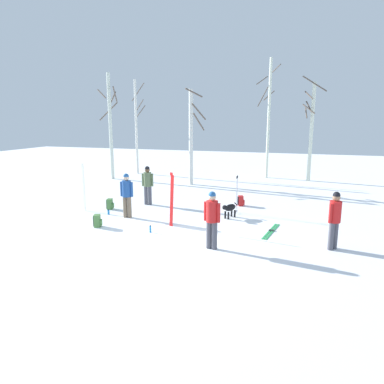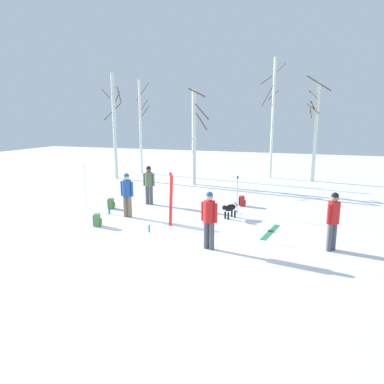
{
  "view_description": "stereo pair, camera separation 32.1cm",
  "coord_description": "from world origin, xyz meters",
  "px_view_note": "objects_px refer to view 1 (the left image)",
  "views": [
    {
      "loc": [
        4.0,
        -9.99,
        3.74
      ],
      "look_at": [
        -0.03,
        2.48,
        1.0
      ],
      "focal_mm": 32.87,
      "sensor_mm": 36.0,
      "label": 1
    },
    {
      "loc": [
        4.31,
        -9.89,
        3.74
      ],
      "look_at": [
        -0.03,
        2.48,
        1.0
      ],
      "focal_mm": 32.87,
      "sensor_mm": 36.0,
      "label": 2
    }
  ],
  "objects_px": {
    "ski_pair_lying_0": "(271,231)",
    "water_bottle_0": "(109,212)",
    "backpack_1": "(110,204)",
    "ski_pair_planted_1": "(172,200)",
    "birch_tree_3": "(268,117)",
    "person_1": "(212,216)",
    "ski_poles_0": "(237,193)",
    "person_2": "(148,183)",
    "birch_tree_1": "(136,126)",
    "water_bottle_1": "(150,229)",
    "birch_tree_0": "(110,125)",
    "person_3": "(335,217)",
    "birch_tree_4": "(311,129)",
    "backpack_0": "(241,201)",
    "birch_tree_2": "(191,136)",
    "backpack_2": "(97,221)",
    "dog": "(229,208)",
    "ski_pair_planted_0": "(84,188)",
    "person_0": "(127,193)"
  },
  "relations": [
    {
      "from": "birch_tree_4",
      "to": "backpack_0",
      "type": "bearing_deg",
      "value": -110.3
    },
    {
      "from": "person_0",
      "to": "ski_poles_0",
      "type": "height_order",
      "value": "person_0"
    },
    {
      "from": "ski_pair_planted_1",
      "to": "birch_tree_0",
      "type": "relative_size",
      "value": 0.3
    },
    {
      "from": "birch_tree_1",
      "to": "birch_tree_2",
      "type": "relative_size",
      "value": 1.17
    },
    {
      "from": "ski_pair_lying_0",
      "to": "water_bottle_1",
      "type": "height_order",
      "value": "water_bottle_1"
    },
    {
      "from": "person_2",
      "to": "birch_tree_1",
      "type": "height_order",
      "value": "birch_tree_1"
    },
    {
      "from": "ski_poles_0",
      "to": "birch_tree_3",
      "type": "relative_size",
      "value": 0.21
    },
    {
      "from": "person_2",
      "to": "water_bottle_0",
      "type": "xyz_separation_m",
      "value": [
        -0.79,
        -2.02,
        -0.88
      ]
    },
    {
      "from": "ski_pair_planted_0",
      "to": "backpack_0",
      "type": "height_order",
      "value": "ski_pair_planted_0"
    },
    {
      "from": "person_3",
      "to": "birch_tree_2",
      "type": "xyz_separation_m",
      "value": [
        -7.11,
        8.54,
        1.81
      ]
    },
    {
      "from": "ski_pair_planted_0",
      "to": "water_bottle_0",
      "type": "xyz_separation_m",
      "value": [
        1.24,
        -0.21,
        -0.88
      ]
    },
    {
      "from": "person_0",
      "to": "backpack_2",
      "type": "xyz_separation_m",
      "value": [
        -0.42,
        -1.42,
        -0.77
      ]
    },
    {
      "from": "person_2",
      "to": "water_bottle_1",
      "type": "distance_m",
      "value": 4.07
    },
    {
      "from": "person_1",
      "to": "ski_pair_planted_0",
      "type": "relative_size",
      "value": 0.87
    },
    {
      "from": "birch_tree_2",
      "to": "birch_tree_4",
      "type": "height_order",
      "value": "birch_tree_4"
    },
    {
      "from": "ski_pair_planted_0",
      "to": "water_bottle_1",
      "type": "bearing_deg",
      "value": -25.17
    },
    {
      "from": "backpack_1",
      "to": "backpack_2",
      "type": "relative_size",
      "value": 1.0
    },
    {
      "from": "person_0",
      "to": "person_1",
      "type": "distance_m",
      "value": 4.53
    },
    {
      "from": "birch_tree_3",
      "to": "ski_pair_planted_1",
      "type": "bearing_deg",
      "value": -99.59
    },
    {
      "from": "person_3",
      "to": "water_bottle_1",
      "type": "bearing_deg",
      "value": -177.55
    },
    {
      "from": "ski_pair_planted_1",
      "to": "ski_poles_0",
      "type": "relative_size",
      "value": 1.27
    },
    {
      "from": "ski_pair_lying_0",
      "to": "water_bottle_0",
      "type": "bearing_deg",
      "value": 178.2
    },
    {
      "from": "backpack_1",
      "to": "birch_tree_2",
      "type": "xyz_separation_m",
      "value": [
        1.52,
        6.45,
        2.58
      ]
    },
    {
      "from": "person_1",
      "to": "ski_poles_0",
      "type": "bearing_deg",
      "value": 90.8
    },
    {
      "from": "water_bottle_1",
      "to": "person_1",
      "type": "bearing_deg",
      "value": -19.07
    },
    {
      "from": "backpack_1",
      "to": "birch_tree_0",
      "type": "xyz_separation_m",
      "value": [
        -3.86,
        6.81,
        3.14
      ]
    },
    {
      "from": "person_2",
      "to": "water_bottle_1",
      "type": "xyz_separation_m",
      "value": [
        1.74,
        -3.57,
        -0.86
      ]
    },
    {
      "from": "water_bottle_0",
      "to": "water_bottle_1",
      "type": "distance_m",
      "value": 2.97
    },
    {
      "from": "ski_pair_planted_1",
      "to": "backpack_0",
      "type": "distance_m",
      "value": 4.23
    },
    {
      "from": "person_1",
      "to": "backpack_0",
      "type": "height_order",
      "value": "person_1"
    },
    {
      "from": "water_bottle_0",
      "to": "birch_tree_2",
      "type": "xyz_separation_m",
      "value": [
        1.12,
        7.23,
        2.7
      ]
    },
    {
      "from": "ski_poles_0",
      "to": "water_bottle_1",
      "type": "bearing_deg",
      "value": -124.33
    },
    {
      "from": "birch_tree_3",
      "to": "dog",
      "type": "bearing_deg",
      "value": -91.57
    },
    {
      "from": "birch_tree_3",
      "to": "birch_tree_0",
      "type": "bearing_deg",
      "value": -159.3
    },
    {
      "from": "ski_poles_0",
      "to": "backpack_1",
      "type": "xyz_separation_m",
      "value": [
        -5.2,
        -0.99,
        -0.6
      ]
    },
    {
      "from": "backpack_2",
      "to": "person_0",
      "type": "bearing_deg",
      "value": 73.4
    },
    {
      "from": "backpack_2",
      "to": "birch_tree_0",
      "type": "distance_m",
      "value": 10.77
    },
    {
      "from": "birch_tree_2",
      "to": "person_3",
      "type": "bearing_deg",
      "value": -50.23
    },
    {
      "from": "ski_poles_0",
      "to": "water_bottle_1",
      "type": "relative_size",
      "value": 6.14
    },
    {
      "from": "ski_pair_planted_1",
      "to": "ski_pair_lying_0",
      "type": "distance_m",
      "value": 3.57
    },
    {
      "from": "birch_tree_3",
      "to": "person_1",
      "type": "bearing_deg",
      "value": -90.42
    },
    {
      "from": "person_3",
      "to": "backpack_2",
      "type": "relative_size",
      "value": 3.9
    },
    {
      "from": "person_1",
      "to": "ski_pair_planted_1",
      "type": "bearing_deg",
      "value": 138.54
    },
    {
      "from": "person_3",
      "to": "ski_pair_planted_0",
      "type": "relative_size",
      "value": 0.87
    },
    {
      "from": "backpack_1",
      "to": "ski_pair_planted_1",
      "type": "bearing_deg",
      "value": -23.6
    },
    {
      "from": "birch_tree_3",
      "to": "birch_tree_4",
      "type": "xyz_separation_m",
      "value": [
        2.59,
        -0.45,
        -0.73
      ]
    },
    {
      "from": "ski_pair_planted_0",
      "to": "backpack_2",
      "type": "relative_size",
      "value": 4.48
    },
    {
      "from": "backpack_2",
      "to": "birch_tree_4",
      "type": "xyz_separation_m",
      "value": [
        7.06,
        12.18,
        2.9
      ]
    },
    {
      "from": "water_bottle_1",
      "to": "birch_tree_4",
      "type": "bearing_deg",
      "value": 67.62
    },
    {
      "from": "person_0",
      "to": "birch_tree_3",
      "type": "distance_m",
      "value": 12.25
    }
  ]
}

